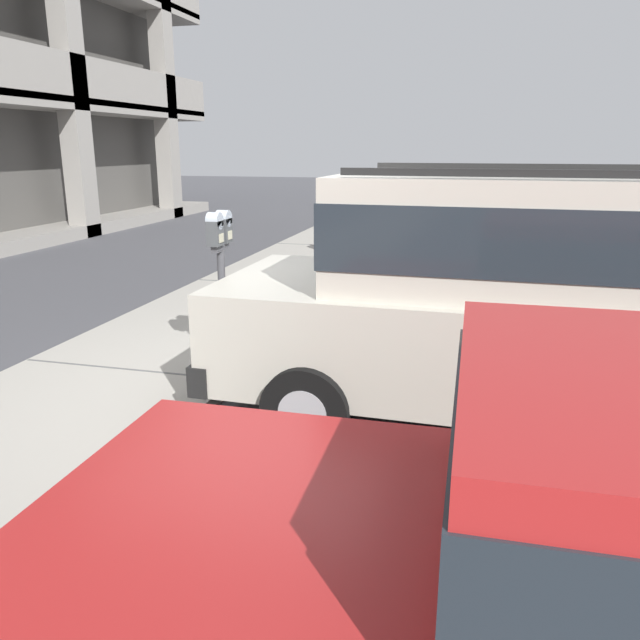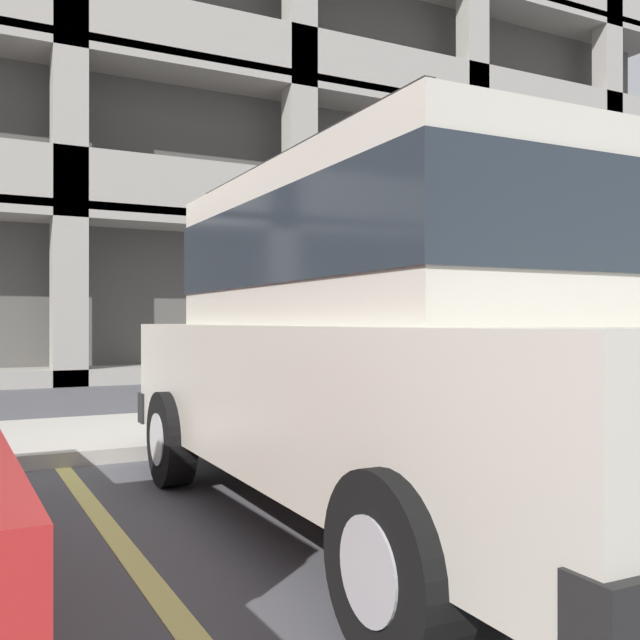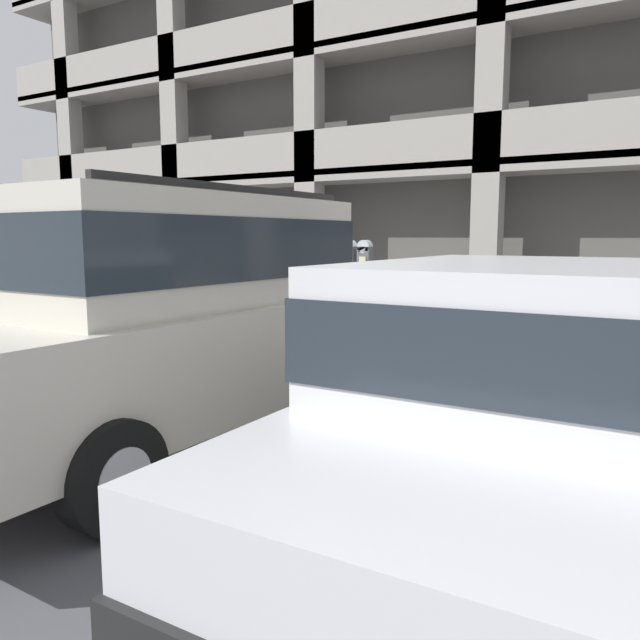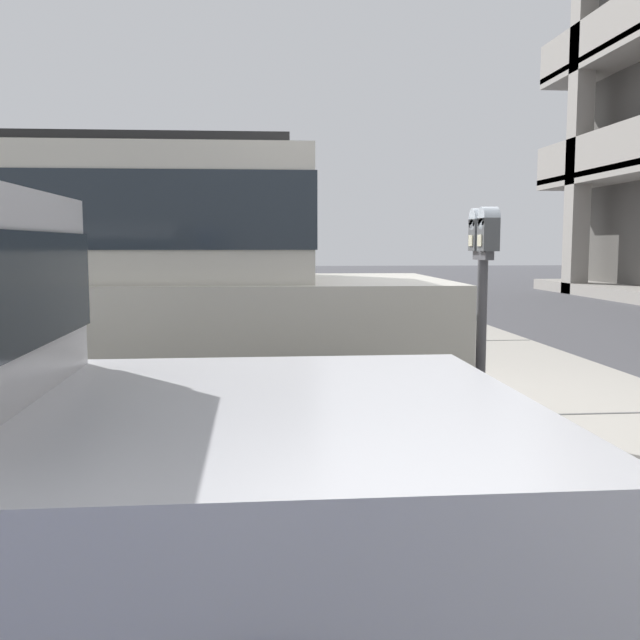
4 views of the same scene
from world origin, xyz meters
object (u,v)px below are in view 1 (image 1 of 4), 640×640
object	(u,v)px
silver_suv	(524,293)
parking_meter_far	(356,201)
dark_hatchback	(544,263)
parking_meter_near	(221,254)
blue_coupe	(526,228)

from	to	relation	value
silver_suv	parking_meter_far	world-z (taller)	silver_suv
silver_suv	parking_meter_far	xyz separation A→B (m)	(6.39, 2.58, 0.13)
dark_hatchback	parking_meter_far	distance (m)	4.60
parking_meter_near	parking_meter_far	size ratio (longest dim) A/B	1.02
silver_suv	parking_meter_near	size ratio (longest dim) A/B	3.21
parking_meter_near	dark_hatchback	bearing A→B (deg)	-48.90
parking_meter_near	blue_coupe	bearing A→B (deg)	-26.09
blue_coupe	dark_hatchback	bearing A→B (deg)	174.84
parking_meter_far	dark_hatchback	bearing A→B (deg)	-139.39
blue_coupe	parking_meter_near	distance (m)	6.88
dark_hatchback	silver_suv	bearing A→B (deg)	171.87
dark_hatchback	parking_meter_near	xyz separation A→B (m)	(-2.64, 3.02, 0.42)
blue_coupe	parking_meter_far	xyz separation A→B (m)	(-0.05, 2.98, 0.40)
blue_coupe	parking_meter_far	size ratio (longest dim) A/B	3.13
dark_hatchback	parking_meter_near	distance (m)	4.03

